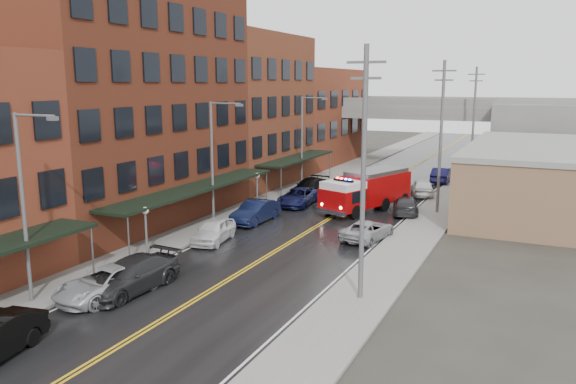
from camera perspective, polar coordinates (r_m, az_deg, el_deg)
The scene contains 31 objects.
road at distance 43.55m, azimuth 4.33°, elevation -2.66°, with size 11.00×160.00×0.02m, color black.
sidewalk_left at distance 46.53m, azimuth -4.11°, elevation -1.68°, with size 3.00×160.00×0.15m, color slate.
sidewalk_right at distance 41.62m, azimuth 13.79°, elevation -3.51°, with size 3.00×160.00×0.15m, color slate.
curb_left at distance 45.77m, azimuth -2.30°, elevation -1.88°, with size 0.30×160.00×0.15m, color gray.
curb_right at distance 41.94m, azimuth 11.58°, elevation -3.30°, with size 0.30×160.00×0.15m, color gray.
brick_building_b at distance 43.10m, azimuth -15.99°, elevation 8.89°, with size 9.00×20.00×18.00m, color #4F2114.
brick_building_c at distance 57.55m, azimuth -4.37°, elevation 8.22°, with size 9.00×15.00×15.00m, color brown.
brick_building_far at distance 73.37m, azimuth 2.40°, elevation 7.67°, with size 9.00×20.00×12.00m, color brown.
tan_building at distance 50.25m, azimuth 25.98°, elevation 0.99°, with size 14.00×22.00×5.00m, color brown.
awning_1 at distance 40.20m, azimuth -9.25°, elevation 0.42°, with size 2.60×18.00×3.09m.
awning_2 at distance 55.36m, azimuth 0.96°, elevation 3.45°, with size 2.60×13.00×3.09m.
globe_lamp_1 at distance 34.22m, azimuth -14.27°, elevation -2.80°, with size 0.44×0.44×3.12m.
globe_lamp_2 at distance 45.66m, azimuth -3.16°, elevation 0.95°, with size 0.44×0.44×3.12m.
street_lamp_0 at distance 28.18m, azimuth -25.07°, elevation -0.47°, with size 2.64×0.22×9.00m.
street_lamp_1 at distance 40.18m, azimuth -7.43°, elevation 3.63°, with size 2.64×0.22×9.00m.
street_lamp_2 at distance 54.28m, azimuth 1.66°, elevation 5.63°, with size 2.64×0.22×9.00m.
utility_pole_0 at distance 26.09m, azimuth 7.67°, elevation 2.14°, with size 1.80×0.24×12.00m.
utility_pole_1 at distance 45.45m, azimuth 15.28°, elevation 5.61°, with size 1.80×0.24×12.00m.
utility_pole_2 at distance 65.20m, azimuth 18.34°, elevation 6.97°, with size 1.80×0.24×12.00m.
overpass at distance 73.28m, azimuth 13.36°, elevation 7.37°, with size 40.00×10.00×7.50m.
fire_truck at distance 46.16m, azimuth 7.94°, elevation 0.26°, with size 5.74×9.27×3.23m.
parked_car_left_2 at distance 29.05m, azimuth -17.88°, elevation -8.73°, with size 2.46×5.33×1.48m, color #A9ADB1.
parked_car_left_3 at distance 29.45m, azimuth -15.66°, elevation -8.15°, with size 2.31×5.69×1.65m, color #232426.
parked_car_left_4 at distance 37.21m, azimuth -7.56°, elevation -3.90°, with size 1.81×4.50×1.53m, color silver.
parked_car_left_5 at distance 42.02m, azimuth -3.32°, elevation -2.01°, with size 1.75×5.01×1.65m, color black.
parked_car_left_6 at distance 47.82m, azimuth 1.03°, elevation -0.50°, with size 2.45×5.31×1.48m, color #111541.
parked_car_left_7 at distance 52.19m, azimuth 2.19°, elevation 0.52°, with size 2.17×5.34×1.55m, color black.
parked_car_right_0 at distance 37.78m, azimuth 8.12°, elevation -3.85°, with size 2.20×4.78×1.33m, color #9C9EA4.
parked_car_right_1 at distance 45.64m, azimuth 11.85°, elevation -1.34°, with size 1.97×4.85×1.41m, color #2B2B2E.
parked_car_right_2 at distance 53.29m, azimuth 13.49°, elevation 0.47°, with size 1.90×4.73×1.61m, color silver.
parked_car_right_3 at distance 60.82m, azimuth 15.36°, elevation 1.67°, with size 1.72×4.94×1.63m, color black.
Camera 1 is at (14.83, -9.63, 10.30)m, focal length 35.00 mm.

